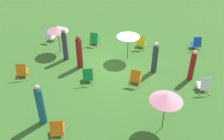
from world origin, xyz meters
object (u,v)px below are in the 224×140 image
Objects in this scene: deckchair_6 at (95,39)px; umbrella_1 at (58,29)px; deckchair_0 at (88,76)px; umbrella_2 at (167,97)px; deckchair_5 at (22,71)px; deckchair_9 at (136,78)px; person_4 at (79,53)px; person_2 at (65,45)px; deckchair_1 at (196,44)px; person_1 at (40,105)px; umbrella_0 at (128,34)px; person_3 at (192,66)px; deckchair_3 at (57,129)px; deckchair_10 at (204,85)px; person_0 at (155,58)px; deckchair_4 at (141,43)px; deckchair_8 at (50,36)px.

deckchair_6 is 2.47m from umbrella_1.
deckchair_0 is at bearing 105.46° from deckchair_6.
deckchair_0 is 0.50× the size of umbrella_2.
deckchair_5 is 5.71m from deckchair_9.
deckchair_5 is 0.46× the size of person_4.
person_2 is 0.97× the size of person_4.
person_1 is (6.82, 7.21, 0.52)m from deckchair_1.
person_1 is (2.86, 5.53, -0.61)m from umbrella_0.
umbrella_0 is (-2.18, 1.33, 1.13)m from deckchair_6.
person_3 is at bearing 66.05° from deckchair_1.
deckchair_1 and deckchair_9 have the same top height.
deckchair_3 is at bearing 99.50° from deckchair_6.
person_4 is at bearing -129.94° from person_3.
deckchair_10 is 0.51× the size of umbrella_1.
deckchair_6 is at bearing 97.11° from person_0.
deckchair_1 is 0.46× the size of person_2.
deckchair_4 is at bearing -80.54° from deckchair_9.
deckchair_4 and deckchair_9 have the same top height.
deckchair_4 is 1.00× the size of deckchair_6.
person_1 is (1.17, 2.92, 0.52)m from deckchair_0.
person_3 is at bearing 176.88° from deckchair_0.
umbrella_2 reaches higher than umbrella_0.
deckchair_3 is 7.95m from deckchair_4.
deckchair_9 is 0.48× the size of person_0.
umbrella_0 reaches higher than deckchair_1.
umbrella_2 reaches higher than deckchair_5.
person_3 reaches higher than umbrella_1.
deckchair_4 is 0.51× the size of umbrella_1.
deckchair_8 is (3.37, -3.95, 0.00)m from deckchair_0.
deckchair_6 is 0.45× the size of person_1.
deckchair_1 is (-5.65, -4.29, 0.00)m from deckchair_0.
deckchair_9 is 0.48× the size of umbrella_2.
deckchair_10 is 0.51× the size of umbrella_0.
deckchair_9 is 0.44× the size of person_4.
person_0 is at bearing 154.23° from deckchair_6.
person_2 is at bearing -13.27° from deckchair_9.
deckchair_5 is 0.99× the size of deckchair_8.
deckchair_5 is 7.47m from umbrella_2.
person_3 is (0.64, 3.23, 0.43)m from deckchair_1.
person_4 reaches higher than deckchair_4.
person_1 is at bearing 172.24° from person_2.
deckchair_4 is 0.99× the size of deckchair_10.
deckchair_4 is at bearing -124.67° from deckchair_3.
deckchair_8 is 7.03m from person_0.
person_1 is (0.68, 6.87, 0.52)m from deckchair_6.
deckchair_6 is (0.15, -7.49, 0.00)m from deckchair_3.
person_2 is (-1.63, -2.07, 0.52)m from deckchair_5.
deckchair_0 is 1.59m from person_4.
umbrella_2 is 5.82m from person_4.
person_4 is at bearing 28.25° from umbrella_0.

